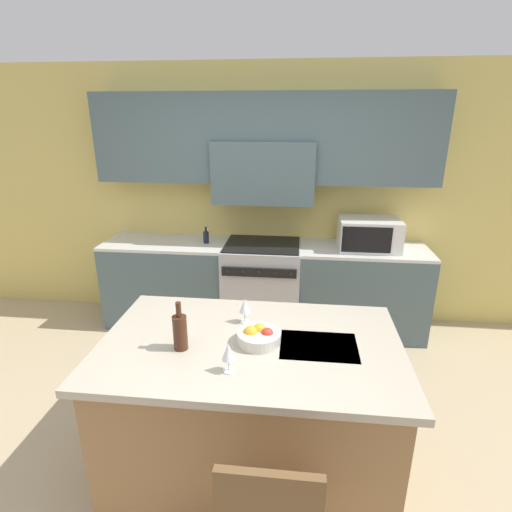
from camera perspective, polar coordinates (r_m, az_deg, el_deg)
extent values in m
plane|color=tan|center=(3.05, -2.79, -26.39)|extent=(10.00, 10.00, 0.00)
cube|color=#DBC166|center=(4.34, 1.39, 8.33)|extent=(10.00, 0.06, 2.70)
cube|color=#4C6066|center=(4.07, 1.21, 16.46)|extent=(3.36, 0.34, 0.85)
cube|color=#4C6066|center=(4.07, 1.14, 11.86)|extent=(1.00, 0.40, 0.60)
cube|color=#4C6066|center=(4.50, -12.39, -3.78)|extent=(1.28, 0.62, 0.89)
cube|color=silver|center=(4.34, -12.82, 1.84)|extent=(1.28, 0.62, 0.03)
cube|color=#4C6066|center=(4.33, 14.74, -4.94)|extent=(1.28, 0.62, 0.89)
cube|color=silver|center=(4.16, 15.28, 0.87)|extent=(1.28, 0.62, 0.03)
cube|color=#B7B7BC|center=(4.27, 0.87, -4.37)|extent=(0.79, 0.66, 0.93)
cube|color=black|center=(4.10, 0.91, 1.65)|extent=(0.76, 0.61, 0.01)
cube|color=black|center=(3.84, 0.40, -2.36)|extent=(0.72, 0.02, 0.09)
cylinder|color=black|center=(3.87, -4.15, -2.24)|extent=(0.04, 0.02, 0.04)
cylinder|color=black|center=(3.84, -1.89, -2.33)|extent=(0.04, 0.02, 0.04)
cylinder|color=black|center=(3.83, 0.38, -2.43)|extent=(0.04, 0.02, 0.04)
cylinder|color=black|center=(3.81, 2.68, -2.52)|extent=(0.04, 0.02, 0.04)
cylinder|color=black|center=(3.81, 4.99, -2.61)|extent=(0.04, 0.02, 0.04)
cube|color=silver|center=(4.12, 15.84, 3.06)|extent=(0.59, 0.42, 0.30)
cube|color=black|center=(3.91, 15.54, 2.22)|extent=(0.46, 0.01, 0.25)
cube|color=olive|center=(2.67, -0.75, -21.19)|extent=(1.65, 1.00, 0.90)
cube|color=#B2A893|center=(2.39, -0.80, -12.60)|extent=(1.75, 1.08, 0.04)
cube|color=#2D2D30|center=(2.37, 8.94, -12.67)|extent=(0.44, 0.32, 0.01)
cylinder|color=#B2B2B7|center=(2.53, 8.79, -10.32)|extent=(0.02, 0.02, 0.00)
cylinder|color=#422314|center=(2.31, -10.78, -10.71)|extent=(0.08, 0.08, 0.20)
cylinder|color=#422314|center=(2.24, -11.01, -7.52)|extent=(0.03, 0.03, 0.09)
cylinder|color=white|center=(2.14, -3.89, -16.01)|extent=(0.06, 0.06, 0.01)
cylinder|color=white|center=(2.12, -3.92, -15.23)|extent=(0.01, 0.01, 0.07)
cone|color=white|center=(2.08, -3.97, -13.45)|extent=(0.07, 0.07, 0.09)
cylinder|color=white|center=(2.58, -1.59, -9.34)|extent=(0.06, 0.06, 0.01)
cylinder|color=white|center=(2.56, -1.60, -8.64)|extent=(0.01, 0.01, 0.07)
cone|color=white|center=(2.53, -1.62, -7.08)|extent=(0.07, 0.07, 0.09)
cylinder|color=silver|center=(2.35, 0.41, -11.55)|extent=(0.25, 0.25, 0.07)
sphere|color=gold|center=(2.35, -0.78, -11.00)|extent=(0.09, 0.09, 0.09)
sphere|color=red|center=(2.34, 1.60, -11.09)|extent=(0.07, 0.07, 0.07)
sphere|color=gold|center=(2.37, 0.51, -10.59)|extent=(0.08, 0.08, 0.08)
cylinder|color=black|center=(4.20, -7.14, 2.65)|extent=(0.06, 0.06, 0.12)
cylinder|color=black|center=(4.17, -7.19, 3.80)|extent=(0.02, 0.02, 0.05)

